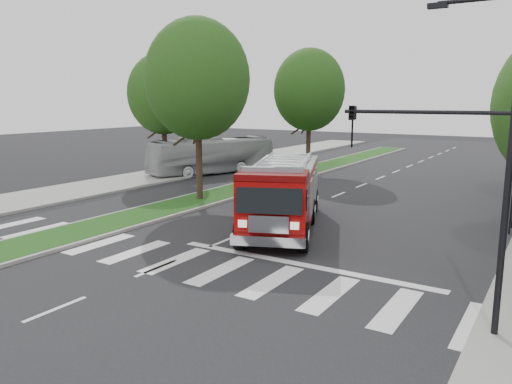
% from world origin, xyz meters
% --- Properties ---
extents(ground, '(140.00, 140.00, 0.00)m').
position_xyz_m(ground, '(0.00, 0.00, 0.00)').
color(ground, black).
rests_on(ground, ground).
extents(sidewalk_left, '(5.00, 80.00, 0.15)m').
position_xyz_m(sidewalk_left, '(-14.50, 10.00, 0.07)').
color(sidewalk_left, gray).
rests_on(sidewalk_left, ground).
extents(median, '(3.00, 50.00, 0.15)m').
position_xyz_m(median, '(-6.00, 18.00, 0.08)').
color(median, gray).
rests_on(median, ground).
extents(tree_median_near, '(5.80, 5.80, 10.16)m').
position_xyz_m(tree_median_near, '(-6.00, 6.00, 6.81)').
color(tree_median_near, black).
rests_on(tree_median_near, ground).
extents(tree_median_far, '(5.60, 5.60, 9.72)m').
position_xyz_m(tree_median_far, '(-6.00, 20.00, 6.49)').
color(tree_median_far, black).
rests_on(tree_median_far, ground).
extents(tree_left_mid, '(5.20, 5.20, 9.16)m').
position_xyz_m(tree_left_mid, '(-14.00, 12.00, 6.16)').
color(tree_left_mid, black).
rests_on(tree_left_mid, ground).
extents(streetlight_right_near, '(4.08, 0.22, 8.00)m').
position_xyz_m(streetlight_right_near, '(9.61, -3.50, 4.67)').
color(streetlight_right_near, black).
rests_on(streetlight_right_near, ground).
extents(fire_engine, '(6.00, 9.54, 3.19)m').
position_xyz_m(fire_engine, '(0.94, 3.21, 1.53)').
color(fire_engine, '#5F0505').
rests_on(fire_engine, ground).
extents(city_bus, '(6.23, 10.44, 2.87)m').
position_xyz_m(city_bus, '(-12.00, 15.20, 1.44)').
color(city_bus, '#AAAAAE').
rests_on(city_bus, ground).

